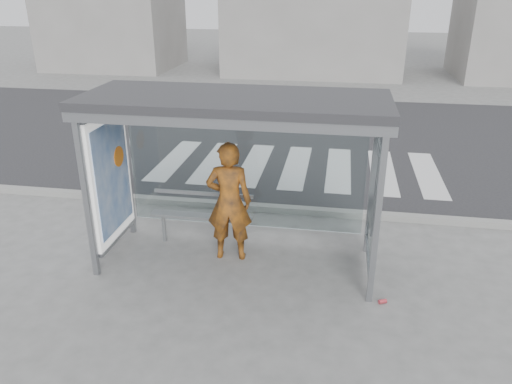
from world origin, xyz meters
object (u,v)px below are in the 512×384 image
Objects in this scene: bench at (201,215)px; soda_can at (383,301)px; bus_shelter at (211,138)px; person at (229,202)px.

bench reaches higher than soda_can.
soda_can is at bearing -17.42° from bus_shelter.
bus_shelter reaches higher than person.
person is at bearing 21.13° from bus_shelter.
bus_shelter reaches higher than soda_can.
person is 1.14× the size of bench.
bench is (-0.32, 0.44, -1.47)m from bus_shelter.
bench is 3.17m from soda_can.
bus_shelter is at bearing 15.20° from person.
soda_can is at bearing -23.33° from bench.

